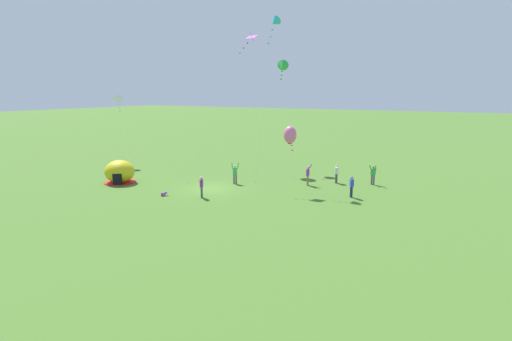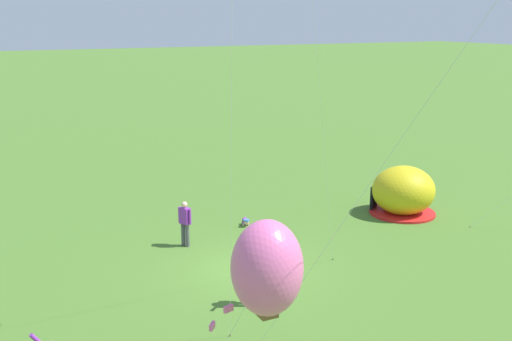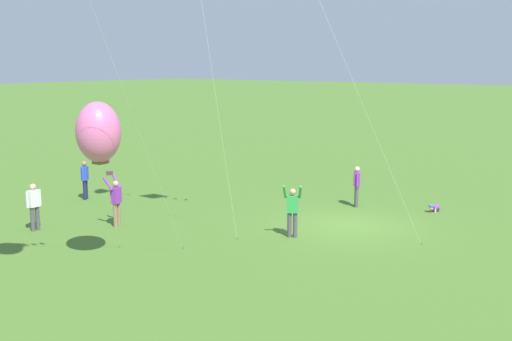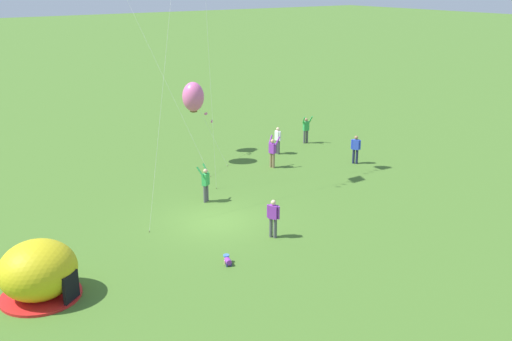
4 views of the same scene
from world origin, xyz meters
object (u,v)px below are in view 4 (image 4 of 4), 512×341
Objects in this scene: popup_tent at (38,271)px; person_flying_kite at (205,183)px; person_far_back at (356,148)px; person_strolling at (306,129)px; toddler_crawling at (227,260)px; kite_pink at (193,97)px; person_near_tent at (278,139)px; person_arms_raised at (272,151)px; person_center_field at (273,217)px.

person_flying_kite is (9.48, 4.75, 0.00)m from popup_tent.
person_strolling reaches higher than person_far_back.
toddler_crawling is at bearing -13.63° from popup_tent.
kite_pink is (12.22, 10.72, 3.04)m from popup_tent.
popup_tent is 5.07× the size of toddler_crawling.
popup_tent is at bearing -151.59° from person_near_tent.
person_arms_raised is 6.57m from person_flying_kite.
person_strolling is at bearing 84.67° from person_far_back.
person_near_tent is (1.96, 2.10, -0.03)m from person_arms_raised.
toddler_crawling is at bearing -134.39° from person_arms_raised.
kite_pink is at bearing 65.99° from toddler_crawling.
person_far_back and person_near_tent have the same top height.
kite_pink reaches higher than person_arms_raised.
person_far_back is at bearing 14.39° from popup_tent.
toddler_crawling is at bearing -134.14° from person_near_tent.
person_arms_raised is at bearing 53.83° from person_center_field.
person_flying_kite reaches higher than person_far_back.
toddler_crawling is 0.11× the size of kite_pink.
person_arms_raised is 0.38× the size of kite_pink.
person_far_back is 11.86m from person_center_field.
person_strolling is (5.04, 3.05, 0.00)m from person_arms_raised.
person_flying_kite reaches higher than person_near_tent.
person_arms_raised is 9.86m from person_center_field.
person_near_tent is (10.75, 11.08, 0.79)m from toddler_crawling.
popup_tent is at bearing -153.15° from person_strolling.
popup_tent is at bearing -138.75° from kite_pink.
person_arms_raised is 1.10× the size of person_near_tent.
person_near_tent is at bearing -162.82° from person_strolling.
toddler_crawling is at bearing -113.35° from person_flying_kite.
person_near_tent is 0.91× the size of person_flying_kite.
person_arms_raised reaches higher than toddler_crawling.
popup_tent is 9.71m from person_center_field.
person_center_field is (-10.86, -11.01, -0.03)m from person_strolling.
kite_pink is (-5.25, 1.27, 3.07)m from person_near_tent.
kite_pink reaches higher than person_strolling.
person_strolling is 1.10× the size of person_center_field.
person_center_field is 12.01m from kite_pink.
person_arms_raised is at bearing 25.36° from popup_tent.
person_near_tent is at bearing 46.94° from person_arms_raised.
person_flying_kite is (-11.07, -5.65, 0.00)m from person_strolling.
popup_tent reaches higher than person_strolling.
person_flying_kite is at bearing -152.98° from person_strolling.
person_near_tent reaches higher than toddler_crawling.
person_far_back is (13.33, 6.78, 0.79)m from toddler_crawling.
person_strolling reaches higher than toddler_crawling.
toddler_crawling is 18.34m from person_strolling.
person_strolling is 12.43m from person_flying_kite.
person_far_back is 10.59m from person_flying_kite.
person_center_field is at bearing -127.72° from person_near_tent.
kite_pink is at bearing 134.33° from person_arms_raised.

